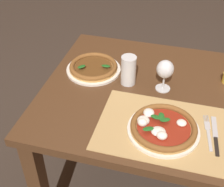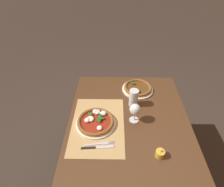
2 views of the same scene
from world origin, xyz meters
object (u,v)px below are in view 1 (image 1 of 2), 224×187
object	(u,v)px
pizza_near	(162,127)
fork	(208,132)
knife	(215,135)
pint_glass	(128,71)
pizza_far	(93,67)
wine_glass	(165,70)

from	to	relation	value
pizza_near	fork	xyz separation A→B (m)	(0.18, 0.04, -0.02)
fork	knife	world-z (taller)	knife
pint_glass	fork	size ratio (longest dim) A/B	0.72
pizza_near	pint_glass	distance (m)	0.35
pizza_far	knife	world-z (taller)	pizza_far
pizza_near	pint_glass	xyz separation A→B (m)	(-0.20, 0.29, 0.05)
pint_glass	knife	distance (m)	0.49
pizza_far	pint_glass	distance (m)	0.21
pint_glass	pizza_near	bearing A→B (deg)	-54.35
pizza_far	pint_glass	size ratio (longest dim) A/B	1.90
pizza_near	pizza_far	distance (m)	0.52
wine_glass	pint_glass	bearing A→B (deg)	178.52
fork	pint_glass	bearing A→B (deg)	147.58
pizza_near	fork	world-z (taller)	pizza_near
pint_glass	knife	world-z (taller)	pint_glass
pizza_far	fork	distance (m)	0.65
pizza_far	knife	xyz separation A→B (m)	(0.61, -0.31, -0.01)
pizza_far	knife	distance (m)	0.68
fork	knife	distance (m)	0.03
pint_glass	knife	xyz separation A→B (m)	(0.41, -0.26, -0.06)
wine_glass	knife	size ratio (longest dim) A/B	0.72
pizza_near	wine_glass	xyz separation A→B (m)	(-0.04, 0.28, 0.08)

